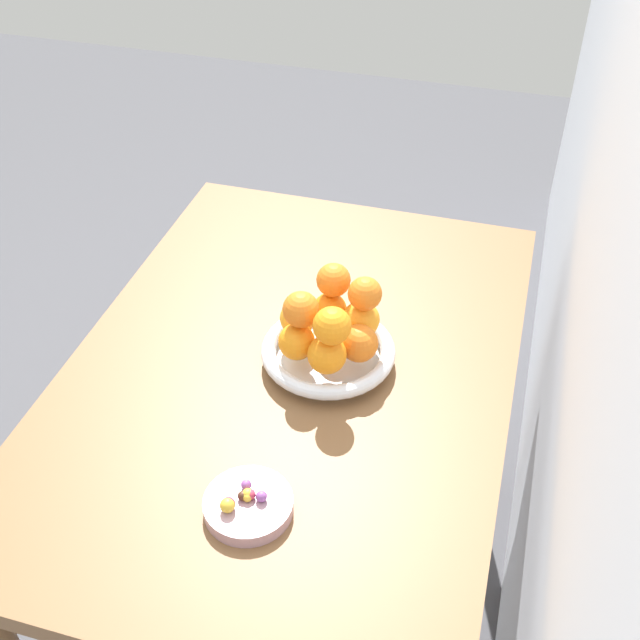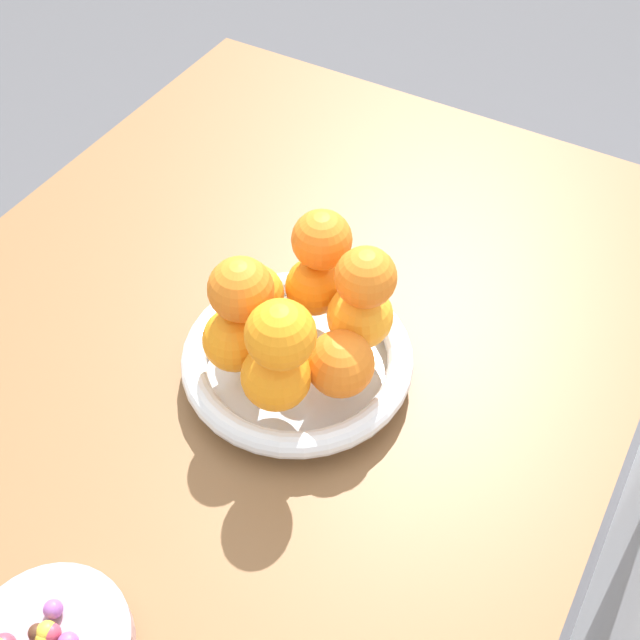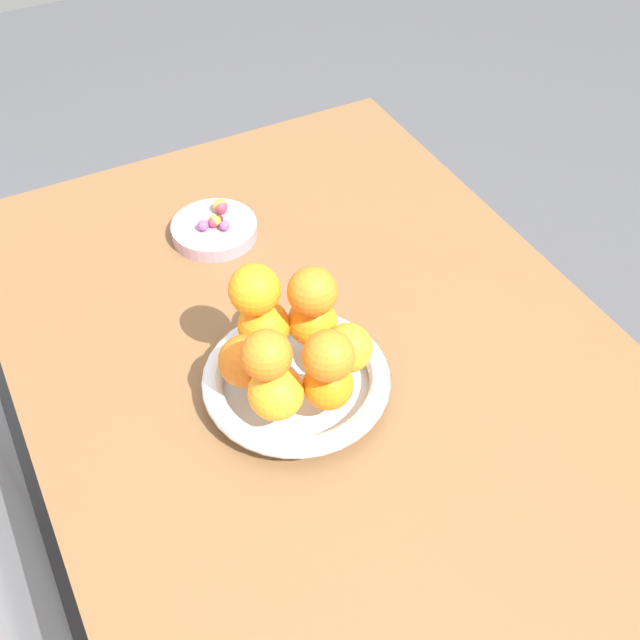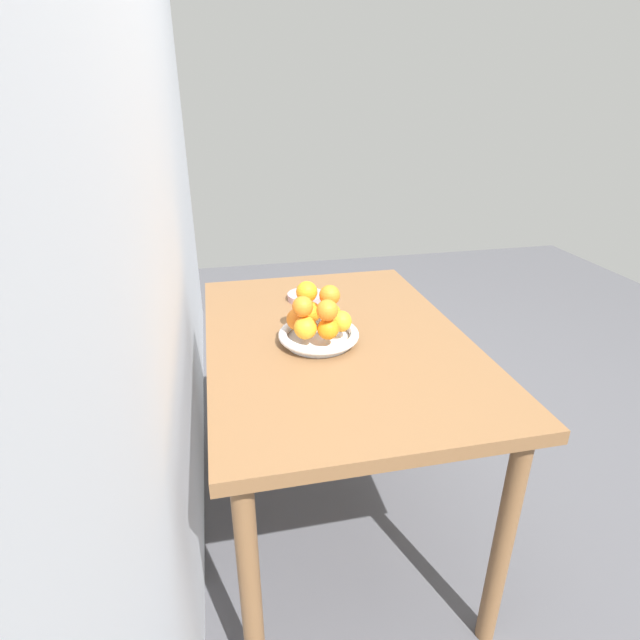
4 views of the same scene
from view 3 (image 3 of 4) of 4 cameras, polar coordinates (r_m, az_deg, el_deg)
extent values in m
plane|color=#4C4C51|center=(1.67, 0.39, -20.05)|extent=(6.00, 6.00, 0.00)
cube|color=brown|center=(1.06, 0.58, -3.54)|extent=(1.10, 0.76, 0.04)
cylinder|color=brown|center=(1.73, 2.31, 2.95)|extent=(0.05, 0.05, 0.70)
cylinder|color=brown|center=(1.60, -18.16, -4.30)|extent=(0.05, 0.05, 0.70)
cylinder|color=silver|center=(1.00, -1.68, -4.95)|extent=(0.19, 0.19, 0.01)
torus|color=silver|center=(0.99, -1.71, -4.21)|extent=(0.23, 0.23, 0.03)
cylinder|color=#B28C99|center=(1.23, -7.51, 6.38)|extent=(0.13, 0.13, 0.02)
sphere|color=orange|center=(0.99, -0.55, -0.08)|extent=(0.06, 0.06, 0.06)
sphere|color=orange|center=(0.99, -4.01, -0.43)|extent=(0.07, 0.07, 0.07)
sphere|color=orange|center=(0.95, -5.36, -2.94)|extent=(0.06, 0.06, 0.06)
sphere|color=orange|center=(0.92, -3.16, -5.19)|extent=(0.07, 0.07, 0.07)
sphere|color=orange|center=(0.93, 0.60, -4.63)|extent=(0.06, 0.06, 0.06)
sphere|color=orange|center=(0.96, 2.01, -1.99)|extent=(0.06, 0.06, 0.06)
sphere|color=orange|center=(0.87, -3.84, -2.51)|extent=(0.06, 0.06, 0.06)
sphere|color=orange|center=(0.94, -4.69, 2.17)|extent=(0.06, 0.06, 0.06)
sphere|color=orange|center=(0.87, 0.63, -2.56)|extent=(0.06, 0.06, 0.06)
sphere|color=orange|center=(0.94, -0.65, 2.18)|extent=(0.06, 0.06, 0.06)
sphere|color=#8C4C99|center=(1.21, -8.32, 6.66)|extent=(0.02, 0.02, 0.02)
sphere|color=gold|center=(1.24, -7.11, 8.06)|extent=(0.02, 0.02, 0.02)
sphere|color=#C6384C|center=(1.24, -7.06, 7.97)|extent=(0.02, 0.02, 0.02)
sphere|color=#472819|center=(1.22, -7.23, 7.13)|extent=(0.01, 0.01, 0.01)
sphere|color=#C6384C|center=(1.22, -7.60, 6.90)|extent=(0.02, 0.02, 0.02)
sphere|color=#8C4C99|center=(1.21, -6.82, 6.67)|extent=(0.02, 0.02, 0.02)
sphere|color=gold|center=(1.22, -7.46, 6.99)|extent=(0.02, 0.02, 0.02)
sphere|color=gold|center=(1.22, -7.57, 7.04)|extent=(0.01, 0.01, 0.01)
camera|label=1|loc=(1.59, -40.09, 44.76)|focal=45.00mm
camera|label=2|loc=(1.02, -32.80, 32.60)|focal=45.00mm
camera|label=4|loc=(0.69, 137.22, -48.19)|focal=28.00mm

